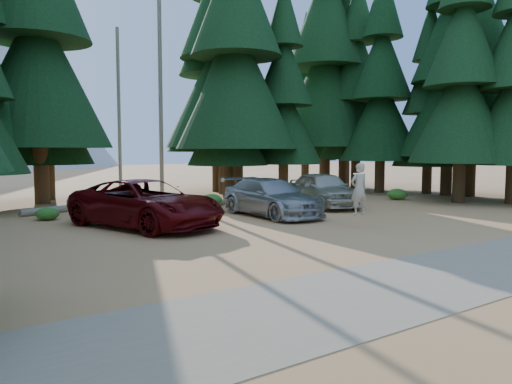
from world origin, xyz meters
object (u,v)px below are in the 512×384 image
(silver_minivan_center, at_px, (271,197))
(red_pickup, at_px, (146,204))
(frisbee_player, at_px, (359,189))
(log_mid, at_px, (254,203))
(log_left, at_px, (66,208))
(log_right, at_px, (231,201))
(silver_minivan_right, at_px, (323,189))

(silver_minivan_center, bearing_deg, red_pickup, -178.84)
(frisbee_player, height_order, log_mid, frisbee_player)
(log_left, relative_size, log_mid, 1.40)
(silver_minivan_center, height_order, log_right, silver_minivan_center)
(red_pickup, relative_size, frisbee_player, 3.31)
(red_pickup, distance_m, silver_minivan_center, 5.69)
(red_pickup, height_order, frisbee_player, frisbee_player)
(silver_minivan_right, height_order, log_left, silver_minivan_right)
(silver_minivan_right, height_order, log_mid, silver_minivan_right)
(silver_minivan_center, xyz_separation_m, log_right, (1.25, 5.25, -0.65))
(frisbee_player, bearing_deg, log_right, -84.29)
(log_mid, bearing_deg, log_left, -155.41)
(silver_minivan_right, bearing_deg, log_left, 169.76)
(silver_minivan_center, xyz_separation_m, silver_minivan_right, (4.13, 1.20, 0.08))
(log_right, bearing_deg, red_pickup, -169.58)
(silver_minivan_center, height_order, log_mid, silver_minivan_center)
(log_right, bearing_deg, log_left, 144.88)
(red_pickup, height_order, silver_minivan_right, silver_minivan_right)
(red_pickup, bearing_deg, log_mid, 9.68)
(silver_minivan_right, xyz_separation_m, log_left, (-11.01, 5.29, -0.72))
(red_pickup, height_order, silver_minivan_center, red_pickup)
(silver_minivan_center, bearing_deg, frisbee_player, -80.31)
(log_left, bearing_deg, silver_minivan_center, -63.17)
(frisbee_player, relative_size, log_left, 0.43)
(silver_minivan_center, distance_m, log_mid, 4.26)
(red_pickup, relative_size, silver_minivan_right, 1.22)
(red_pickup, xyz_separation_m, log_left, (-1.20, 6.44, -0.72))
(log_mid, bearing_deg, frisbee_player, -55.98)
(silver_minivan_center, relative_size, silver_minivan_right, 1.07)
(silver_minivan_right, xyz_separation_m, log_mid, (-2.37, 2.63, -0.75))
(red_pickup, height_order, log_mid, red_pickup)
(log_left, xyz_separation_m, log_right, (8.13, -1.23, -0.00))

